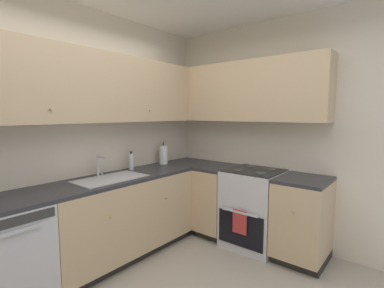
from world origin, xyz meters
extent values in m
cube|color=beige|center=(0.00, 1.48, 1.34)|extent=(3.77, 0.05, 2.67)
cube|color=beige|center=(1.86, 0.00, 1.34)|extent=(0.05, 3.00, 2.67)
cube|color=silver|center=(-0.73, 1.15, 0.43)|extent=(0.60, 0.60, 0.86)
cube|color=#333333|center=(-0.73, 0.85, 0.81)|extent=(0.55, 0.01, 0.07)
cube|color=silver|center=(-0.73, 0.83, 0.74)|extent=(0.36, 0.02, 0.02)
cube|color=tan|center=(0.40, 1.15, 0.48)|extent=(1.66, 0.60, 0.77)
cube|color=black|center=(0.40, 1.18, 0.04)|extent=(1.66, 0.54, 0.09)
sphere|color=tan|center=(0.04, 0.84, 0.62)|extent=(0.02, 0.02, 0.02)
sphere|color=tan|center=(0.77, 0.84, 0.62)|extent=(0.02, 0.02, 0.02)
cube|color=#2D2D33|center=(0.40, 1.15, 0.88)|extent=(2.86, 0.60, 0.03)
cube|color=tan|center=(1.53, 0.66, 0.48)|extent=(0.60, 0.38, 0.77)
cube|color=black|center=(1.56, 0.66, 0.04)|extent=(0.54, 0.38, 0.09)
cube|color=tan|center=(1.53, -0.41, 0.48)|extent=(0.60, 0.49, 0.77)
cube|color=black|center=(1.56, -0.41, 0.04)|extent=(0.54, 0.49, 0.09)
sphere|color=tan|center=(1.22, -0.41, 0.62)|extent=(0.02, 0.02, 0.02)
cube|color=#2D2D33|center=(1.53, 0.66, 0.88)|extent=(0.60, 0.38, 0.03)
cube|color=#2D2D33|center=(1.53, -0.41, 0.88)|extent=(0.60, 0.49, 0.03)
cube|color=silver|center=(1.55, 0.15, 0.45)|extent=(0.64, 0.62, 0.90)
cube|color=black|center=(1.23, 0.15, 0.29)|extent=(0.02, 0.55, 0.38)
cube|color=silver|center=(1.21, 0.15, 0.50)|extent=(0.02, 0.43, 0.02)
cube|color=black|center=(1.55, 0.15, 0.90)|extent=(0.59, 0.60, 0.01)
cube|color=silver|center=(1.86, 0.15, 0.97)|extent=(0.03, 0.60, 0.15)
cylinder|color=#4C4C4C|center=(1.41, 0.02, 0.91)|extent=(0.11, 0.11, 0.01)
cylinder|color=#4C4C4C|center=(1.41, 0.29, 0.91)|extent=(0.11, 0.11, 0.01)
cylinder|color=#4C4C4C|center=(1.70, 0.02, 0.91)|extent=(0.11, 0.11, 0.01)
cylinder|color=#4C4C4C|center=(1.70, 0.29, 0.91)|extent=(0.11, 0.11, 0.01)
cube|color=#B23333|center=(1.20, 0.15, 0.39)|extent=(0.02, 0.17, 0.26)
cube|color=tan|center=(0.24, 1.29, 1.83)|extent=(2.54, 0.32, 0.71)
sphere|color=tan|center=(-0.32, 1.12, 1.60)|extent=(0.02, 0.02, 0.02)
sphere|color=tan|center=(0.80, 1.12, 1.60)|extent=(0.02, 0.02, 0.02)
cube|color=tan|center=(1.67, 0.42, 1.83)|extent=(0.32, 2.06, 0.71)
cube|color=#B7B7BC|center=(0.25, 1.12, 0.90)|extent=(0.71, 0.40, 0.01)
cube|color=gray|center=(0.25, 1.12, 0.85)|extent=(0.65, 0.36, 0.09)
cube|color=#99999E|center=(0.25, 1.12, 0.87)|extent=(0.02, 0.35, 0.06)
cylinder|color=silver|center=(0.25, 1.35, 1.01)|extent=(0.02, 0.02, 0.22)
cylinder|color=silver|center=(0.25, 1.28, 1.11)|extent=(0.02, 0.15, 0.02)
cylinder|color=silver|center=(0.30, 1.35, 0.93)|extent=(0.02, 0.02, 0.06)
cylinder|color=silver|center=(0.68, 1.33, 1.00)|extent=(0.05, 0.05, 0.19)
cylinder|color=#262626|center=(0.68, 1.33, 1.11)|extent=(0.02, 0.02, 0.03)
cylinder|color=white|center=(1.20, 1.31, 1.02)|extent=(0.11, 0.11, 0.25)
cylinder|color=#3F3F3F|center=(1.20, 1.31, 1.04)|extent=(0.02, 0.02, 0.31)
camera|label=1|loc=(-1.40, -1.30, 1.56)|focal=26.06mm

